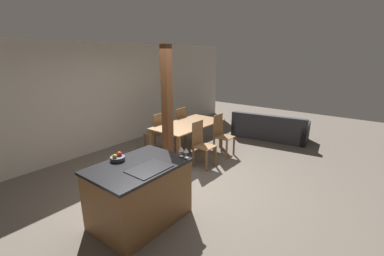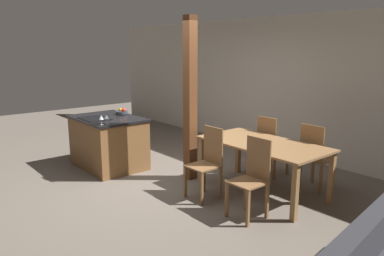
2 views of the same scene
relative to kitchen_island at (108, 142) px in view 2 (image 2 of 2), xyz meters
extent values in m
plane|color=#665B51|center=(1.21, 0.23, -0.45)|extent=(16.00, 16.00, 0.00)
cube|color=beige|center=(1.21, 3.11, 0.90)|extent=(11.20, 0.08, 2.70)
cube|color=brown|center=(0.00, 0.00, -0.02)|extent=(1.30, 0.92, 0.86)
cube|color=black|center=(0.00, 0.00, 0.43)|extent=(1.34, 0.96, 0.04)
cube|color=black|center=(0.00, -0.24, 0.45)|extent=(0.56, 0.40, 0.01)
cylinder|color=#383D47|center=(-0.08, 0.34, 0.48)|extent=(0.21, 0.21, 0.05)
sphere|color=red|center=(-0.04, 0.36, 0.53)|extent=(0.08, 0.08, 0.08)
sphere|color=gold|center=(-0.13, 0.34, 0.53)|extent=(0.07, 0.07, 0.07)
cylinder|color=silver|center=(0.59, -0.40, 0.46)|extent=(0.06, 0.06, 0.00)
cylinder|color=silver|center=(0.59, -0.40, 0.50)|extent=(0.01, 0.01, 0.08)
cone|color=silver|center=(0.59, -0.40, 0.58)|extent=(0.08, 0.08, 0.07)
cylinder|color=silver|center=(0.59, -0.31, 0.46)|extent=(0.06, 0.06, 0.00)
cylinder|color=silver|center=(0.59, -0.31, 0.50)|extent=(0.01, 0.01, 0.08)
cone|color=silver|center=(0.59, -0.31, 0.58)|extent=(0.08, 0.08, 0.07)
cube|color=olive|center=(2.57, 1.13, 0.30)|extent=(1.85, 0.96, 0.03)
cube|color=olive|center=(1.71, 0.72, -0.09)|extent=(0.07, 0.07, 0.74)
cube|color=olive|center=(3.43, 0.72, -0.09)|extent=(0.07, 0.07, 0.74)
cube|color=olive|center=(1.71, 1.54, -0.09)|extent=(0.07, 0.07, 0.74)
cube|color=olive|center=(3.43, 1.54, -0.09)|extent=(0.07, 0.07, 0.74)
cube|color=brown|center=(2.15, 0.35, 0.01)|extent=(0.40, 0.40, 0.02)
cube|color=brown|center=(2.15, 0.54, 0.29)|extent=(0.38, 0.02, 0.53)
cube|color=brown|center=(1.98, 0.17, -0.22)|extent=(0.04, 0.04, 0.46)
cube|color=brown|center=(2.33, 0.17, -0.22)|extent=(0.04, 0.04, 0.46)
cube|color=brown|center=(1.98, 0.53, -0.22)|extent=(0.04, 0.04, 0.46)
cube|color=brown|center=(2.33, 0.53, -0.22)|extent=(0.04, 0.04, 0.46)
cube|color=brown|center=(2.99, 0.35, 0.01)|extent=(0.40, 0.40, 0.02)
cube|color=brown|center=(2.99, 0.54, 0.29)|extent=(0.38, 0.02, 0.53)
cube|color=brown|center=(2.81, 0.17, -0.22)|extent=(0.04, 0.04, 0.46)
cube|color=brown|center=(3.16, 0.17, -0.22)|extent=(0.04, 0.04, 0.46)
cube|color=brown|center=(2.81, 0.53, -0.22)|extent=(0.04, 0.04, 0.46)
cube|color=brown|center=(3.16, 0.53, -0.22)|extent=(0.04, 0.04, 0.46)
cube|color=brown|center=(2.15, 1.91, 0.01)|extent=(0.40, 0.40, 0.02)
cube|color=brown|center=(2.15, 1.72, 0.29)|extent=(0.38, 0.02, 0.53)
cube|color=brown|center=(2.33, 2.09, -0.22)|extent=(0.04, 0.04, 0.46)
cube|color=brown|center=(1.98, 2.09, -0.22)|extent=(0.04, 0.04, 0.46)
cube|color=brown|center=(2.33, 1.73, -0.22)|extent=(0.04, 0.04, 0.46)
cube|color=brown|center=(1.98, 1.73, -0.22)|extent=(0.04, 0.04, 0.46)
cube|color=brown|center=(2.99, 1.91, 0.01)|extent=(0.40, 0.40, 0.02)
cube|color=brown|center=(2.99, 1.72, 0.29)|extent=(0.38, 0.02, 0.53)
cube|color=brown|center=(3.16, 2.09, -0.22)|extent=(0.04, 0.04, 0.46)
cube|color=brown|center=(2.81, 2.09, -0.22)|extent=(0.04, 0.04, 0.46)
cube|color=brown|center=(3.16, 1.73, -0.22)|extent=(0.04, 0.04, 0.46)
cube|color=brown|center=(2.81, 1.73, -0.22)|extent=(0.04, 0.04, 0.46)
cube|color=#2D2D33|center=(4.68, -0.05, 0.13)|extent=(0.45, 2.10, 0.33)
cube|color=brown|center=(1.41, 0.73, 0.84)|extent=(0.16, 0.16, 2.58)
camera|label=1|loc=(-2.16, -2.65, 1.95)|focal=24.00mm
camera|label=2|loc=(5.92, -2.98, 1.65)|focal=35.00mm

